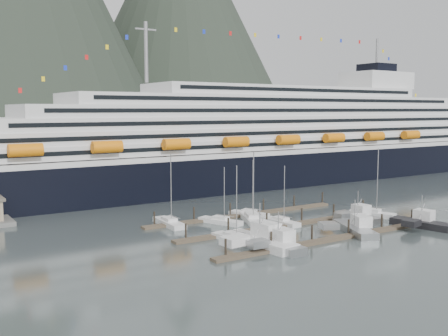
{
  "coord_description": "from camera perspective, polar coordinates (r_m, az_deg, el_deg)",
  "views": [
    {
      "loc": [
        -69.44,
        -76.01,
        23.11
      ],
      "look_at": [
        -6.44,
        22.0,
        10.04
      ],
      "focal_mm": 42.0,
      "sensor_mm": 36.0,
      "label": 1
    }
  ],
  "objects": [
    {
      "name": "trawler_c",
      "position": [
        102.2,
        13.93,
        -6.35
      ],
      "size": [
        10.98,
        13.76,
        6.86
      ],
      "rotation": [
        0.0,
        0.0,
        1.18
      ],
      "color": "#96999B",
      "rests_on": "ground"
    },
    {
      "name": "sailboat_b",
      "position": [
        106.97,
        -0.39,
        -5.85
      ],
      "size": [
        5.95,
        9.83,
        12.07
      ],
      "rotation": [
        0.0,
        0.0,
        1.96
      ],
      "color": "silver",
      "rests_on": "ground"
    },
    {
      "name": "sailboat_a",
      "position": [
        93.18,
        1.0,
        -7.69
      ],
      "size": [
        3.89,
        9.21,
        13.93
      ],
      "rotation": [
        0.0,
        0.0,
        1.72
      ],
      "color": "silver",
      "rests_on": "ground"
    },
    {
      "name": "sailboat_f",
      "position": [
        114.02,
        2.75,
        -5.09
      ],
      "size": [
        6.14,
        9.11,
        12.83
      ],
      "rotation": [
        0.0,
        0.0,
        2.02
      ],
      "color": "silver",
      "rests_on": "ground"
    },
    {
      "name": "sailboat_c",
      "position": [
        106.97,
        6.2,
        -5.89
      ],
      "size": [
        3.3,
        9.24,
        12.4
      ],
      "rotation": [
        0.0,
        0.0,
        1.66
      ],
      "color": "silver",
      "rests_on": "ground"
    },
    {
      "name": "sailboat_h",
      "position": [
        118.44,
        15.81,
        -4.87
      ],
      "size": [
        6.34,
        10.09,
        15.35
      ],
      "rotation": [
        0.0,
        0.0,
        1.96
      ],
      "color": "silver",
      "rests_on": "ground"
    },
    {
      "name": "trawler_b",
      "position": [
        87.97,
        5.85,
        -8.26
      ],
      "size": [
        8.26,
        10.84,
        7.0
      ],
      "rotation": [
        0.0,
        0.0,
        1.55
      ],
      "color": "#96999B",
      "rests_on": "ground"
    },
    {
      "name": "dock_near",
      "position": [
        95.12,
        11.35,
        -7.6
      ],
      "size": [
        48.18,
        2.28,
        3.2
      ],
      "color": "#4D4231",
      "rests_on": "ground"
    },
    {
      "name": "trawler_a",
      "position": [
        89.75,
        3.82,
        -7.87
      ],
      "size": [
        11.03,
        15.21,
        8.21
      ],
      "rotation": [
        0.0,
        0.0,
        1.68
      ],
      "color": "silver",
      "rests_on": "ground"
    },
    {
      "name": "sailboat_d",
      "position": [
        108.79,
        3.06,
        -5.64
      ],
      "size": [
        7.58,
        12.68,
        15.11
      ],
      "rotation": [
        0.0,
        0.0,
        1.17
      ],
      "color": "silver",
      "rests_on": "ground"
    },
    {
      "name": "ground",
      "position": [
        105.52,
        9.5,
        -6.34
      ],
      "size": [
        1600.0,
        1600.0,
        0.0
      ],
      "primitive_type": "plane",
      "color": "#3F4B4B",
      "rests_on": "ground"
    },
    {
      "name": "dock_mid",
      "position": [
        104.56,
        6.36,
        -6.23
      ],
      "size": [
        48.18,
        2.28,
        3.2
      ],
      "color": "#4D4231",
      "rests_on": "ground"
    },
    {
      "name": "sailboat_e",
      "position": [
        105.89,
        -5.98,
        -6.0
      ],
      "size": [
        3.07,
        10.55,
        14.9
      ],
      "rotation": [
        0.0,
        0.0,
        1.54
      ],
      "color": "silver",
      "rests_on": "ground"
    },
    {
      "name": "trawler_e",
      "position": [
        112.92,
        14.27,
        -5.15
      ],
      "size": [
        8.16,
        10.71,
        6.95
      ],
      "rotation": [
        0.0,
        0.0,
        1.57
      ],
      "color": "#96999B",
      "rests_on": "ground"
    },
    {
      "name": "cruise_ship",
      "position": [
        164.82,
        4.48,
        2.53
      ],
      "size": [
        210.0,
        30.4,
        50.3
      ],
      "color": "black",
      "rests_on": "ground"
    },
    {
      "name": "trawler_d",
      "position": [
        110.57,
        20.64,
        -5.61
      ],
      "size": [
        9.28,
        12.2,
        6.97
      ],
      "rotation": [
        0.0,
        0.0,
        1.8
      ],
      "color": "black",
      "rests_on": "ground"
    },
    {
      "name": "dock_far",
      "position": [
        114.71,
        2.25,
        -5.07
      ],
      "size": [
        48.18,
        2.28,
        3.2
      ],
      "color": "#4D4231",
      "rests_on": "ground"
    }
  ]
}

